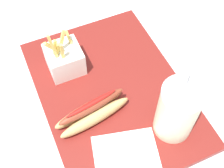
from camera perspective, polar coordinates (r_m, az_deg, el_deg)
name	(u,v)px	position (r m, az deg, el deg)	size (l,w,h in m)	color
ground_plane	(112,97)	(0.78, 0.00, -2.44)	(2.40, 2.40, 0.02)	silver
food_tray	(112,93)	(0.77, 0.00, -1.66)	(0.48, 0.35, 0.02)	maroon
soda_cup	(177,111)	(0.66, 12.11, -4.92)	(0.09, 0.09, 0.22)	beige
fries_basket	(64,59)	(0.78, -8.91, 4.64)	(0.08, 0.09, 0.15)	white
hot_dog_1	(92,111)	(0.70, -3.71, -5.15)	(0.08, 0.19, 0.07)	tan
ketchup_cup_1	(170,97)	(0.75, 10.87, -2.38)	(0.03, 0.03, 0.02)	white
napkin_stack	(127,161)	(0.68, 2.86, -14.24)	(0.13, 0.14, 0.01)	white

